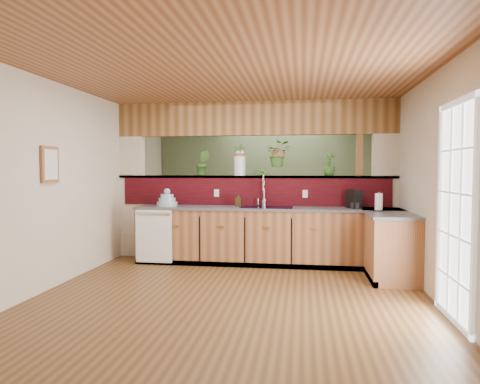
# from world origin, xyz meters

# --- Properties ---
(ground) EXTENTS (4.60, 7.00, 0.01)m
(ground) POSITION_xyz_m (0.00, 0.00, 0.00)
(ground) COLOR brown
(ground) RESTS_ON ground
(ceiling) EXTENTS (4.60, 7.00, 0.01)m
(ceiling) POSITION_xyz_m (0.00, 0.00, 2.60)
(ceiling) COLOR brown
(ceiling) RESTS_ON ground
(wall_back) EXTENTS (4.60, 0.02, 2.60)m
(wall_back) POSITION_xyz_m (0.00, 3.50, 1.30)
(wall_back) COLOR beige
(wall_back) RESTS_ON ground
(wall_front) EXTENTS (4.60, 0.02, 2.60)m
(wall_front) POSITION_xyz_m (0.00, -3.50, 1.30)
(wall_front) COLOR beige
(wall_front) RESTS_ON ground
(wall_left) EXTENTS (0.02, 7.00, 2.60)m
(wall_left) POSITION_xyz_m (-2.30, 0.00, 1.30)
(wall_left) COLOR beige
(wall_left) RESTS_ON ground
(wall_right) EXTENTS (0.02, 7.00, 2.60)m
(wall_right) POSITION_xyz_m (2.30, 0.00, 1.30)
(wall_right) COLOR beige
(wall_right) RESTS_ON ground
(pass_through_partition) EXTENTS (4.60, 0.21, 2.60)m
(pass_through_partition) POSITION_xyz_m (0.03, 1.35, 1.19)
(pass_through_partition) COLOR beige
(pass_through_partition) RESTS_ON ground
(pass_through_ledge) EXTENTS (4.60, 0.21, 0.04)m
(pass_through_ledge) POSITION_xyz_m (0.00, 1.35, 1.37)
(pass_through_ledge) COLOR brown
(pass_through_ledge) RESTS_ON ground
(header_beam) EXTENTS (4.60, 0.15, 0.55)m
(header_beam) POSITION_xyz_m (0.00, 1.35, 2.33)
(header_beam) COLOR brown
(header_beam) RESTS_ON ground
(sage_backwall) EXTENTS (4.55, 0.02, 2.55)m
(sage_backwall) POSITION_xyz_m (0.00, 3.48, 1.30)
(sage_backwall) COLOR #5A6B49
(sage_backwall) RESTS_ON ground
(countertop) EXTENTS (4.14, 1.52, 0.90)m
(countertop) POSITION_xyz_m (0.84, 0.87, 0.45)
(countertop) COLOR brown
(countertop) RESTS_ON ground
(dishwasher) EXTENTS (0.58, 0.03, 0.82)m
(dishwasher) POSITION_xyz_m (-1.48, 0.66, 0.46)
(dishwasher) COLOR white
(dishwasher) RESTS_ON ground
(navy_sink) EXTENTS (0.82, 0.50, 0.18)m
(navy_sink) POSITION_xyz_m (0.25, 0.98, 0.82)
(navy_sink) COLOR black
(navy_sink) RESTS_ON countertop
(french_door) EXTENTS (0.06, 1.02, 2.16)m
(french_door) POSITION_xyz_m (2.27, -1.30, 1.05)
(french_door) COLOR white
(french_door) RESTS_ON ground
(framed_print) EXTENTS (0.04, 0.35, 0.45)m
(framed_print) POSITION_xyz_m (-2.27, -0.80, 1.55)
(framed_print) COLOR brown
(framed_print) RESTS_ON wall_left
(faucet) EXTENTS (0.22, 0.22, 0.51)m
(faucet) POSITION_xyz_m (0.19, 1.13, 1.17)
(faucet) COLOR #B7B7B2
(faucet) RESTS_ON countertop
(dish_stack) EXTENTS (0.33, 0.33, 0.29)m
(dish_stack) POSITION_xyz_m (-1.35, 0.94, 0.99)
(dish_stack) COLOR #92A4BC
(dish_stack) RESTS_ON countertop
(soap_dispenser) EXTENTS (0.10, 0.10, 0.21)m
(soap_dispenser) POSITION_xyz_m (-0.20, 1.04, 1.01)
(soap_dispenser) COLOR #3D2A16
(soap_dispenser) RESTS_ON countertop
(coffee_maker) EXTENTS (0.15, 0.25, 0.28)m
(coffee_maker) POSITION_xyz_m (1.59, 1.00, 1.03)
(coffee_maker) COLOR black
(coffee_maker) RESTS_ON countertop
(paper_towel) EXTENTS (0.13, 0.13, 0.27)m
(paper_towel) POSITION_xyz_m (1.88, 0.58, 1.02)
(paper_towel) COLOR black
(paper_towel) RESTS_ON countertop
(glass_jar) EXTENTS (0.19, 0.19, 0.42)m
(glass_jar) POSITION_xyz_m (-0.23, 1.35, 1.60)
(glass_jar) COLOR silver
(glass_jar) RESTS_ON pass_through_ledge
(ledge_plant_left) EXTENTS (0.27, 0.24, 0.42)m
(ledge_plant_left) POSITION_xyz_m (-0.86, 1.35, 1.60)
(ledge_plant_left) COLOR #2D571E
(ledge_plant_left) RESTS_ON pass_through_ledge
(ledge_plant_right) EXTENTS (0.26, 0.26, 0.37)m
(ledge_plant_right) POSITION_xyz_m (1.23, 1.35, 1.57)
(ledge_plant_right) COLOR #2D571E
(ledge_plant_right) RESTS_ON pass_through_ledge
(hanging_plant_a) EXTENTS (0.24, 0.20, 0.51)m
(hanging_plant_a) POSITION_xyz_m (-0.23, 1.35, 1.84)
(hanging_plant_a) COLOR brown
(hanging_plant_a) RESTS_ON header_beam
(hanging_plant_b) EXTENTS (0.41, 0.37, 0.55)m
(hanging_plant_b) POSITION_xyz_m (0.41, 1.35, 1.92)
(hanging_plant_b) COLOR brown
(hanging_plant_b) RESTS_ON header_beam
(shelving_console) EXTENTS (1.57, 0.53, 1.03)m
(shelving_console) POSITION_xyz_m (-0.39, 3.25, 0.50)
(shelving_console) COLOR black
(shelving_console) RESTS_ON ground
(shelf_plant_a) EXTENTS (0.21, 0.15, 0.38)m
(shelf_plant_a) POSITION_xyz_m (-0.85, 3.25, 1.20)
(shelf_plant_a) COLOR #2D571E
(shelf_plant_a) RESTS_ON shelving_console
(shelf_plant_b) EXTENTS (0.33, 0.33, 0.51)m
(shelf_plant_b) POSITION_xyz_m (-0.06, 3.25, 1.27)
(shelf_plant_b) COLOR #2D571E
(shelf_plant_b) RESTS_ON shelving_console
(floor_plant) EXTENTS (0.80, 0.73, 0.77)m
(floor_plant) POSITION_xyz_m (1.14, 2.15, 0.39)
(floor_plant) COLOR #2D571E
(floor_plant) RESTS_ON ground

